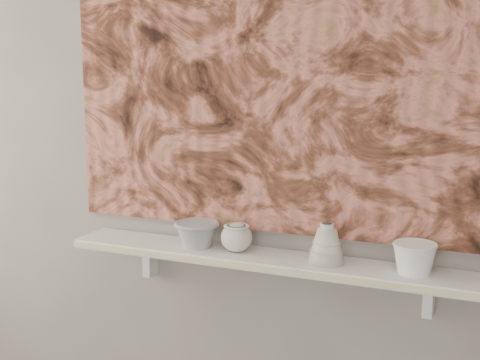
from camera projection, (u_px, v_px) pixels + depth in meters
The scene contains 11 objects.
wall_back at pixel (282, 123), 2.16m from camera, with size 3.60×3.60×0.00m, color gray.
shelf at pixel (271, 260), 2.15m from camera, with size 1.40×0.18×0.03m, color white.
shelf_stripe at pixel (260, 269), 2.07m from camera, with size 1.40×0.01×0.02m, color beige.
bracket_left at pixel (150, 259), 2.41m from camera, with size 0.03×0.06×0.12m, color white.
bracket_right at pixel (429, 297), 2.03m from camera, with size 0.03×0.06×0.12m, color white.
painting at pixel (282, 63), 2.11m from camera, with size 1.50×0.03×1.10m, color brown.
house_motif at pixel (422, 169), 1.98m from camera, with size 0.09×0.00×0.08m, color black.
bowl_grey at pixel (197, 234), 2.24m from camera, with size 0.15×0.15×0.09m, color #979794, non-canonical shape.
cup_cream at pixel (236, 238), 2.19m from camera, with size 0.10×0.10×0.09m, color beige, non-canonical shape.
bell_vessel at pixel (327, 243), 2.07m from camera, with size 0.11×0.11×0.13m, color beige, non-canonical shape.
bowl_white at pixel (414, 258), 1.97m from camera, with size 0.13×0.13×0.09m, color white, non-canonical shape.
Camera 1 is at (0.72, -0.44, 1.57)m, focal length 50.00 mm.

